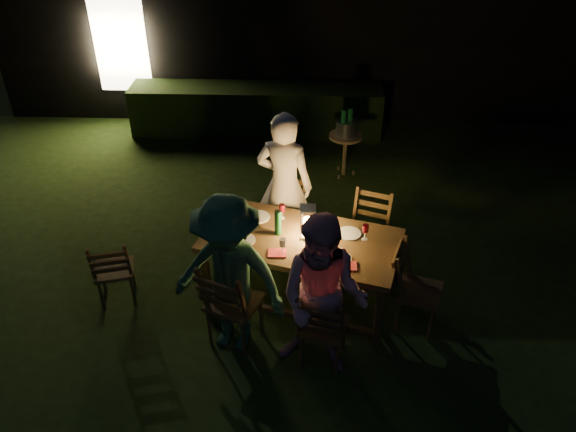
{
  "coord_description": "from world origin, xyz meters",
  "views": [
    {
      "loc": [
        0.37,
        -5.12,
        4.22
      ],
      "look_at": [
        0.19,
        -0.24,
        0.93
      ],
      "focal_mm": 35.0,
      "sensor_mm": 36.0,
      "label": 1
    }
  ],
  "objects_px": {
    "dining_table": "(301,245)",
    "person_opp_right": "(323,298)",
    "chair_far_left": "(283,231)",
    "person_opp_left": "(229,277)",
    "person_house_side": "(284,186)",
    "side_table": "(346,140)",
    "bottle_bucket_a": "(343,126)",
    "chair_far_right": "(365,247)",
    "bottle_bucket_b": "(350,124)",
    "chair_near_right": "(322,338)",
    "bottle_table": "(278,223)",
    "ice_bucket": "(346,128)",
    "lantern": "(308,224)",
    "chair_spare": "(116,280)",
    "chair_near_left": "(234,316)",
    "chair_end": "(416,302)"
  },
  "relations": [
    {
      "from": "person_opp_right",
      "to": "side_table",
      "type": "relative_size",
      "value": 2.57
    },
    {
      "from": "chair_far_right",
      "to": "side_table",
      "type": "bearing_deg",
      "value": -66.34
    },
    {
      "from": "dining_table",
      "to": "person_opp_right",
      "type": "bearing_deg",
      "value": -61.24
    },
    {
      "from": "ice_bucket",
      "to": "chair_far_right",
      "type": "bearing_deg",
      "value": -86.33
    },
    {
      "from": "bottle_table",
      "to": "bottle_bucket_b",
      "type": "xyz_separation_m",
      "value": [
        0.89,
        2.76,
        -0.16
      ]
    },
    {
      "from": "dining_table",
      "to": "lantern",
      "type": "xyz_separation_m",
      "value": [
        0.06,
        0.03,
        0.24
      ]
    },
    {
      "from": "chair_far_right",
      "to": "ice_bucket",
      "type": "distance_m",
      "value": 2.25
    },
    {
      "from": "chair_far_left",
      "to": "bottle_table",
      "type": "distance_m",
      "value": 1.04
    },
    {
      "from": "chair_far_right",
      "to": "bottle_bucket_b",
      "type": "height_order",
      "value": "same"
    },
    {
      "from": "chair_far_right",
      "to": "chair_spare",
      "type": "xyz_separation_m",
      "value": [
        -2.73,
        -0.67,
        -0.03
      ]
    },
    {
      "from": "chair_near_left",
      "to": "chair_spare",
      "type": "distance_m",
      "value": 1.45
    },
    {
      "from": "dining_table",
      "to": "person_opp_right",
      "type": "relative_size",
      "value": 1.3
    },
    {
      "from": "chair_near_left",
      "to": "person_opp_right",
      "type": "distance_m",
      "value": 1.04
    },
    {
      "from": "person_house_side",
      "to": "lantern",
      "type": "bearing_deg",
      "value": 123.0
    },
    {
      "from": "chair_far_right",
      "to": "chair_spare",
      "type": "height_order",
      "value": "chair_far_right"
    },
    {
      "from": "person_opp_left",
      "to": "bottle_bucket_a",
      "type": "relative_size",
      "value": 5.35
    },
    {
      "from": "chair_end",
      "to": "bottle_table",
      "type": "height_order",
      "value": "bottle_table"
    },
    {
      "from": "bottle_table",
      "to": "side_table",
      "type": "xyz_separation_m",
      "value": [
        0.84,
        2.72,
        -0.39
      ]
    },
    {
      "from": "chair_far_left",
      "to": "ice_bucket",
      "type": "distance_m",
      "value": 2.15
    },
    {
      "from": "chair_near_left",
      "to": "chair_far_right",
      "type": "relative_size",
      "value": 1.08
    },
    {
      "from": "bottle_table",
      "to": "bottle_bucket_a",
      "type": "height_order",
      "value": "bottle_table"
    },
    {
      "from": "chair_spare",
      "to": "person_opp_right",
      "type": "bearing_deg",
      "value": -35.46
    },
    {
      "from": "lantern",
      "to": "bottle_bucket_b",
      "type": "bearing_deg",
      "value": 78.15
    },
    {
      "from": "chair_near_left",
      "to": "bottle_bucket_b",
      "type": "bearing_deg",
      "value": 91.98
    },
    {
      "from": "lantern",
      "to": "person_opp_right",
      "type": "bearing_deg",
      "value": -81.04
    },
    {
      "from": "chair_far_left",
      "to": "person_opp_left",
      "type": "relative_size",
      "value": 0.57
    },
    {
      "from": "chair_spare",
      "to": "bottle_bucket_b",
      "type": "height_order",
      "value": "bottle_bucket_b"
    },
    {
      "from": "chair_far_left",
      "to": "person_house_side",
      "type": "bearing_deg",
      "value": -88.08
    },
    {
      "from": "person_opp_right",
      "to": "bottle_bucket_a",
      "type": "distance_m",
      "value": 3.68
    },
    {
      "from": "person_house_side",
      "to": "person_opp_left",
      "type": "height_order",
      "value": "person_house_side"
    },
    {
      "from": "chair_near_right",
      "to": "bottle_bucket_b",
      "type": "xyz_separation_m",
      "value": [
        0.42,
        3.7,
        0.53
      ]
    },
    {
      "from": "chair_far_left",
      "to": "ice_bucket",
      "type": "relative_size",
      "value": 3.26
    },
    {
      "from": "lantern",
      "to": "ice_bucket",
      "type": "relative_size",
      "value": 1.17
    },
    {
      "from": "lantern",
      "to": "bottle_bucket_b",
      "type": "xyz_separation_m",
      "value": [
        0.59,
        2.8,
        -0.17
      ]
    },
    {
      "from": "chair_near_left",
      "to": "person_house_side",
      "type": "height_order",
      "value": "person_house_side"
    },
    {
      "from": "chair_spare",
      "to": "person_opp_left",
      "type": "xyz_separation_m",
      "value": [
        1.33,
        -0.59,
        0.59
      ]
    },
    {
      "from": "bottle_bucket_a",
      "to": "lantern",
      "type": "bearing_deg",
      "value": -100.16
    },
    {
      "from": "chair_near_right",
      "to": "lantern",
      "type": "relative_size",
      "value": 2.73
    },
    {
      "from": "bottle_bucket_b",
      "to": "chair_spare",
      "type": "bearing_deg",
      "value": -132.14
    },
    {
      "from": "chair_far_right",
      "to": "chair_spare",
      "type": "bearing_deg",
      "value": 33.84
    },
    {
      "from": "chair_far_left",
      "to": "person_opp_right",
      "type": "bearing_deg",
      "value": 120.86
    },
    {
      "from": "bottle_table",
      "to": "ice_bucket",
      "type": "relative_size",
      "value": 0.93
    },
    {
      "from": "dining_table",
      "to": "chair_far_left",
      "type": "distance_m",
      "value": 1.0
    },
    {
      "from": "person_house_side",
      "to": "side_table",
      "type": "relative_size",
      "value": 2.77
    },
    {
      "from": "person_opp_left",
      "to": "chair_far_left",
      "type": "bearing_deg",
      "value": 89.98
    },
    {
      "from": "bottle_bucket_a",
      "to": "chair_spare",
      "type": "bearing_deg",
      "value": -131.83
    },
    {
      "from": "side_table",
      "to": "chair_spare",
      "type": "bearing_deg",
      "value": -131.98
    },
    {
      "from": "person_opp_left",
      "to": "lantern",
      "type": "distance_m",
      "value": 1.01
    },
    {
      "from": "dining_table",
      "to": "bottle_table",
      "type": "height_order",
      "value": "bottle_table"
    },
    {
      "from": "dining_table",
      "to": "chair_near_left",
      "type": "bearing_deg",
      "value": -120.39
    }
  ]
}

